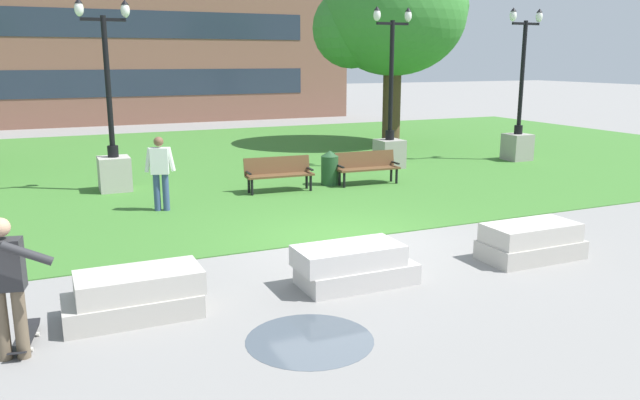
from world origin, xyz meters
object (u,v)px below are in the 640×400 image
Objects in this scene: lamp_post_right at (518,130)px; person_bystander_near_lawn at (160,169)px; park_bench_near_left at (367,166)px; lamp_post_center at (390,136)px; concrete_block_right at (531,242)px; trash_bin at (330,168)px; park_bench_near_right at (279,172)px; concrete_block_left at (353,266)px; concrete_block_center at (136,295)px; person_skateboarder at (6,280)px; skateboard at (25,338)px; lamp_post_left at (113,153)px.

lamp_post_right reaches higher than person_bystander_near_lawn.
lamp_post_center is at bearing 46.87° from park_bench_near_left.
concrete_block_right is at bearing -130.09° from lamp_post_right.
park_bench_near_left is 1.05m from trash_bin.
trash_bin is (-0.47, 7.35, 0.20)m from concrete_block_right.
park_bench_near_left is at bearing -1.75° from park_bench_near_right.
concrete_block_left is 1.04× the size of concrete_block_right.
park_bench_near_right reaches higher than concrete_block_left.
lamp_post_right reaches higher than concrete_block_center.
lamp_post_right is (15.48, 9.10, 0.07)m from person_skateboarder.
trash_bin is (2.97, 7.22, 0.20)m from concrete_block_left.
lamp_post_right is at bearing 29.64° from skateboard.
park_bench_near_left is at bearing -133.13° from lamp_post_center.
lamp_post_center is 4.84m from lamp_post_right.
skateboard is at bearing -179.27° from concrete_block_right.
park_bench_near_left is 0.36× the size of lamp_post_right.
lamp_post_left is (-6.01, 8.97, 0.71)m from concrete_block_right.
concrete_block_right is 8.24m from person_skateboarder.
person_skateboarder is at bearing -139.37° from park_bench_near_left.
park_bench_near_left reaches higher than concrete_block_left.
concrete_block_center is 1.01× the size of park_bench_near_left.
person_bystander_near_lawn is (-1.84, 6.07, 0.68)m from concrete_block_left.
lamp_post_center is at bearing 44.06° from concrete_block_center.
trash_bin is (5.54, -1.63, -0.51)m from lamp_post_left.
skateboard is (-8.10, -0.10, -0.22)m from concrete_block_right.
concrete_block_center is 1.00× the size of park_bench_near_right.
concrete_block_center is at bearing 24.54° from person_skateboarder.
concrete_block_left is 1.03× the size of park_bench_near_right.
person_skateboarder is at bearing -138.14° from lamp_post_center.
person_bystander_near_lawn is at bearing 106.88° from concrete_block_left.
person_skateboarder is at bearing -134.75° from trash_bin.
park_bench_near_left is 6.96m from lamp_post_right.
lamp_post_center is 8.47m from lamp_post_left.
person_skateboarder is 0.94× the size of park_bench_near_left.
concrete_block_right is 0.98× the size of park_bench_near_right.
lamp_post_left reaches higher than park_bench_near_right.
park_bench_near_right reaches higher than skateboard.
lamp_post_right is (7.28, 8.65, 0.74)m from concrete_block_right.
lamp_post_center reaches higher than person_skateboarder.
concrete_block_center is 6.72m from concrete_block_right.
person_bystander_near_lawn is (-3.22, -0.92, 0.44)m from park_bench_near_right.
lamp_post_left is 2.86× the size of person_bystander_near_lawn.
skateboard is at bearing 73.15° from person_skateboarder.
lamp_post_center is (1.93, 2.06, 0.49)m from park_bench_near_left.
park_bench_near_right is at bearing 178.25° from park_bench_near_left.
trash_bin is at bearing 162.85° from park_bench_near_left.
concrete_block_left is (3.27, -0.10, 0.00)m from concrete_block_center.
lamp_post_center is 8.27m from person_bystander_near_lawn.
lamp_post_center is at bearing 41.86° from person_skateboarder.
park_bench_near_left is 6.83m from lamp_post_left.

